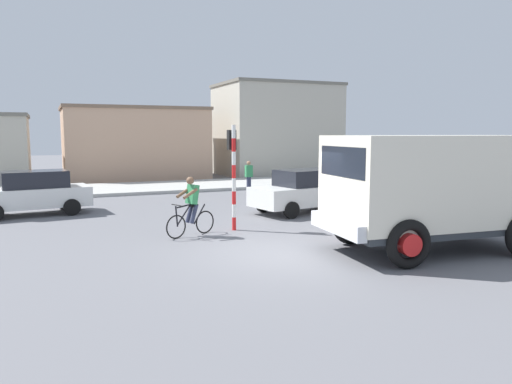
{
  "coord_description": "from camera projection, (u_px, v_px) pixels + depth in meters",
  "views": [
    {
      "loc": [
        -5.25,
        -10.91,
        2.96
      ],
      "look_at": [
        0.5,
        2.5,
        1.2
      ],
      "focal_mm": 34.46,
      "sensor_mm": 36.0,
      "label": 1
    }
  ],
  "objects": [
    {
      "name": "building_corner_right",
      "position": [
        276.0,
        129.0,
        35.07
      ],
      "size": [
        8.03,
        5.93,
        6.4
      ],
      "color": "#B2AD9E",
      "rests_on": "ground"
    },
    {
      "name": "ground_plane",
      "position": [
        277.0,
        251.0,
        12.37
      ],
      "size": [
        120.0,
        120.0,
        0.0
      ],
      "primitive_type": "plane",
      "color": "slate"
    },
    {
      "name": "truck_foreground",
      "position": [
        434.0,
        185.0,
        12.25
      ],
      "size": [
        5.62,
        3.19,
        2.9
      ],
      "color": "silver",
      "rests_on": "ground"
    },
    {
      "name": "cyclist",
      "position": [
        191.0,
        206.0,
        14.09
      ],
      "size": [
        1.61,
        0.77,
        1.72
      ],
      "color": "black",
      "rests_on": "ground"
    },
    {
      "name": "car_red_near",
      "position": [
        32.0,
        193.0,
        17.74
      ],
      "size": [
        4.18,
        2.25,
        1.6
      ],
      "color": "white",
      "rests_on": "ground"
    },
    {
      "name": "traffic_light_pole",
      "position": [
        233.0,
        163.0,
        14.86
      ],
      "size": [
        0.24,
        0.43,
        3.2
      ],
      "color": "red",
      "rests_on": "ground"
    },
    {
      "name": "pedestrian_near_kerb",
      "position": [
        249.0,
        177.0,
        23.64
      ],
      "size": [
        0.34,
        0.22,
        1.62
      ],
      "color": "#2D334C",
      "rests_on": "ground"
    },
    {
      "name": "car_white_mid",
      "position": [
        304.0,
        191.0,
        18.35
      ],
      "size": [
        4.25,
        2.43,
        1.6
      ],
      "color": "white",
      "rests_on": "ground"
    },
    {
      "name": "building_mid_block",
      "position": [
        135.0,
        143.0,
        32.0
      ],
      "size": [
        8.94,
        5.75,
        4.6
      ],
      "color": "tan",
      "rests_on": "ground"
    },
    {
      "name": "sidewalk_far",
      "position": [
        154.0,
        187.0,
        26.14
      ],
      "size": [
        80.0,
        5.0,
        0.16
      ],
      "primitive_type": "cube",
      "color": "#ADADA8",
      "rests_on": "ground"
    }
  ]
}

